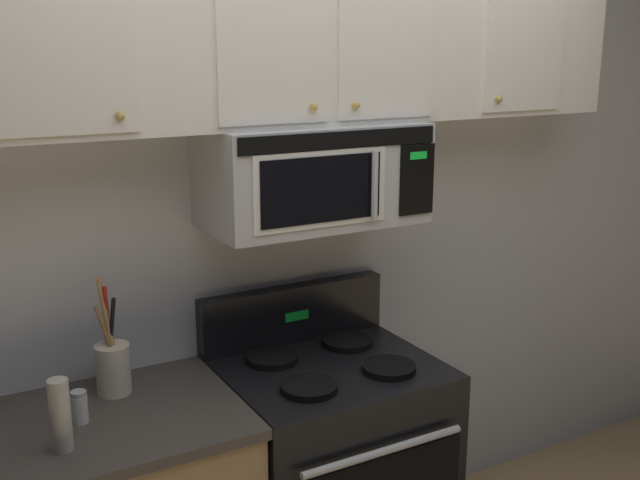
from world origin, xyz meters
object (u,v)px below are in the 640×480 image
stove_range (329,473)px  over_range_microwave (313,174)px  salt_shaker (80,407)px  utensil_crock_cream (113,365)px  pepper_mill (60,415)px

stove_range → over_range_microwave: 1.11m
stove_range → salt_shaker: (-0.87, 0.01, 0.48)m
over_range_microwave → utensil_crock_cream: bearing=176.5°
utensil_crock_cream → pepper_mill: (-0.22, -0.30, 0.01)m
stove_range → over_range_microwave: over_range_microwave is taller
stove_range → salt_shaker: stove_range is taller
utensil_crock_cream → salt_shaker: bearing=-133.0°
stove_range → pepper_mill: size_ratio=5.23×
stove_range → pepper_mill: bearing=-172.0°
utensil_crock_cream → pepper_mill: utensil_crock_cream is taller
utensil_crock_cream → pepper_mill: bearing=-127.0°
stove_range → salt_shaker: bearing=179.5°
salt_shaker → pepper_mill: bearing=-119.2°
stove_range → pepper_mill: stove_range is taller
stove_range → over_range_microwave: size_ratio=1.47×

